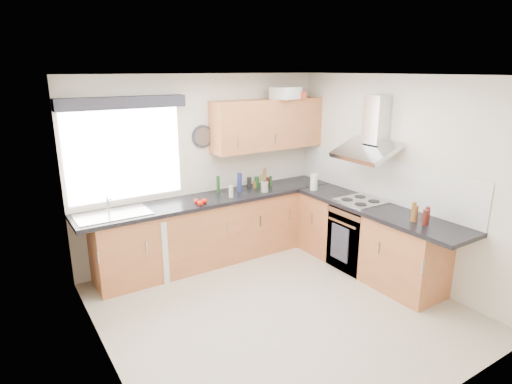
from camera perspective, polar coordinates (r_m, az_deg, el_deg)
ground_plane at (r=4.93m, az=3.02°, el=-15.22°), size 3.60×3.60×0.00m
ceiling at (r=4.21m, az=3.54°, el=15.27°), size 3.60×3.60×0.02m
wall_back at (r=5.91m, az=-7.06°, el=3.19°), size 3.60×0.02×2.50m
wall_front at (r=3.23m, az=22.59°, el=-9.14°), size 3.60×0.02×2.50m
wall_left at (r=3.70m, az=-20.04°, el=-5.64°), size 0.02×3.60×2.50m
wall_right at (r=5.62m, az=18.29°, el=1.82°), size 0.02×3.60×2.50m
window at (r=5.47m, az=-17.08°, el=4.78°), size 1.40×0.02×1.10m
window_blind at (r=5.31m, az=-17.37°, el=11.31°), size 1.50×0.18×0.14m
splashback at (r=5.82m, az=15.90°, el=1.78°), size 0.01×3.00×0.54m
base_cab_back at (r=5.86m, az=-6.42°, el=-5.31°), size 3.00×0.58×0.86m
base_cab_corner at (r=6.66m, az=6.03°, el=-2.61°), size 0.60×0.60×0.86m
base_cab_right at (r=5.75m, az=14.57°, el=-6.16°), size 0.58×2.10×0.86m
worktop_back at (r=5.74m, az=-5.62°, el=-0.92°), size 3.60×0.62×0.05m
worktop_right at (r=5.50m, az=15.97°, el=-2.26°), size 0.62×2.42×0.05m
sink at (r=5.28m, az=-18.57°, el=-2.50°), size 0.84×0.46×0.10m
oven at (r=5.84m, az=13.42°, el=-5.79°), size 0.56×0.58×0.85m
hob_plate at (r=5.68m, az=13.74°, el=-1.17°), size 0.52×0.52×0.01m
extractor_hood at (r=5.56m, az=15.05°, el=7.42°), size 0.52×0.78×0.66m
upper_cabinets at (r=6.13m, az=1.60°, el=9.00°), size 1.70×0.35×0.70m
washing_machine at (r=5.67m, az=-11.44°, el=-6.58°), size 0.65×0.63×0.80m
wall_clock at (r=5.79m, az=-7.04°, el=7.34°), size 0.30×0.04×0.30m
casserole at (r=6.14m, az=3.99°, el=13.03°), size 0.45×0.37×0.16m
storage_box at (r=6.26m, az=5.47°, el=12.77°), size 0.27×0.24×0.10m
utensil_pot at (r=5.94m, az=1.14°, el=0.70°), size 0.10×0.10×0.14m
kitchen_roll at (r=6.07m, az=7.73°, el=1.32°), size 0.11×0.11×0.23m
tomato_cluster at (r=5.43m, az=-7.40°, el=-1.32°), size 0.18×0.18×0.07m
jar_0 at (r=6.15m, az=0.81°, el=1.53°), size 0.05×0.05×0.20m
jar_1 at (r=6.20m, az=-0.90°, el=1.36°), size 0.07×0.07×0.14m
jar_2 at (r=5.68m, az=-3.35°, el=0.04°), size 0.06×0.06×0.16m
jar_3 at (r=6.14m, az=0.10°, el=1.32°), size 0.07×0.07×0.16m
jar_4 at (r=6.38m, az=1.59°, el=1.57°), size 0.06×0.06×0.10m
jar_5 at (r=6.22m, az=2.00°, el=1.45°), size 0.04×0.04×0.15m
jar_6 at (r=6.14m, az=-0.18°, el=1.01°), size 0.05×0.05×0.10m
jar_7 at (r=5.94m, az=-2.21°, el=1.28°), size 0.07×0.07×0.26m
jar_8 at (r=5.89m, az=-5.07°, el=1.01°), size 0.05×0.05×0.24m
jar_9 at (r=5.98m, az=-2.26°, el=0.65°), size 0.06×0.06×0.11m
bottle_0 at (r=5.17m, az=21.91°, el=-2.72°), size 0.05×0.05×0.17m
bottle_1 at (r=5.09m, az=20.48°, el=-2.74°), size 0.06×0.06×0.19m
bottle_2 at (r=5.03m, az=21.66°, el=-3.15°), size 0.06×0.06×0.17m
bottle_3 at (r=5.10m, az=20.24°, el=-2.47°), size 0.05×0.05×0.22m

